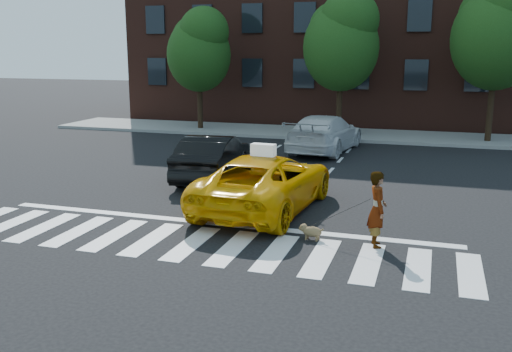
{
  "coord_description": "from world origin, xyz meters",
  "views": [
    {
      "loc": [
        5.14,
        -11.34,
        4.36
      ],
      "look_at": [
        0.75,
        2.51,
        1.1
      ],
      "focal_mm": 40.0,
      "sensor_mm": 36.0,
      "label": 1
    }
  ],
  "objects_px": {
    "tree_mid": "(342,38)",
    "black_sedan": "(213,157)",
    "taxi": "(265,182)",
    "white_suv": "(325,133)",
    "tree_left": "(199,47)",
    "dog": "(310,231)",
    "woman": "(377,209)",
    "tree_right": "(498,28)"
  },
  "relations": [
    {
      "from": "black_sedan",
      "to": "tree_mid",
      "type": "bearing_deg",
      "value": -109.45
    },
    {
      "from": "woman",
      "to": "white_suv",
      "type": "bearing_deg",
      "value": 0.02
    },
    {
      "from": "white_suv",
      "to": "tree_mid",
      "type": "bearing_deg",
      "value": -82.77
    },
    {
      "from": "taxi",
      "to": "dog",
      "type": "bearing_deg",
      "value": 133.32
    },
    {
      "from": "tree_mid",
      "to": "black_sedan",
      "type": "xyz_separation_m",
      "value": [
        -2.53,
        -10.67,
        -4.09
      ]
    },
    {
      "from": "dog",
      "to": "white_suv",
      "type": "bearing_deg",
      "value": 108.99
    },
    {
      "from": "woman",
      "to": "tree_right",
      "type": "bearing_deg",
      "value": -28.79
    },
    {
      "from": "black_sedan",
      "to": "white_suv",
      "type": "relative_size",
      "value": 0.84
    },
    {
      "from": "tree_mid",
      "to": "white_suv",
      "type": "relative_size",
      "value": 1.3
    },
    {
      "from": "black_sedan",
      "to": "woman",
      "type": "height_order",
      "value": "woman"
    },
    {
      "from": "tree_left",
      "to": "woman",
      "type": "relative_size",
      "value": 3.76
    },
    {
      "from": "tree_left",
      "to": "dog",
      "type": "xyz_separation_m",
      "value": [
        9.49,
        -15.89,
        -4.23
      ]
    },
    {
      "from": "tree_left",
      "to": "black_sedan",
      "type": "xyz_separation_m",
      "value": [
        4.97,
        -10.67,
        -3.68
      ]
    },
    {
      "from": "tree_right",
      "to": "black_sedan",
      "type": "height_order",
      "value": "tree_right"
    },
    {
      "from": "dog",
      "to": "black_sedan",
      "type": "bearing_deg",
      "value": 140.57
    },
    {
      "from": "white_suv",
      "to": "woman",
      "type": "height_order",
      "value": "woman"
    },
    {
      "from": "tree_right",
      "to": "dog",
      "type": "xyz_separation_m",
      "value": [
        -5.01,
        -15.89,
        -5.06
      ]
    },
    {
      "from": "tree_left",
      "to": "white_suv",
      "type": "distance_m",
      "value": 9.44
    },
    {
      "from": "taxi",
      "to": "woman",
      "type": "height_order",
      "value": "woman"
    },
    {
      "from": "taxi",
      "to": "white_suv",
      "type": "relative_size",
      "value": 1.02
    },
    {
      "from": "taxi",
      "to": "woman",
      "type": "bearing_deg",
      "value": 150.71
    },
    {
      "from": "tree_left",
      "to": "taxi",
      "type": "relative_size",
      "value": 1.17
    },
    {
      "from": "taxi",
      "to": "black_sedan",
      "type": "distance_m",
      "value": 4.14
    },
    {
      "from": "dog",
      "to": "tree_right",
      "type": "bearing_deg",
      "value": 82.15
    },
    {
      "from": "black_sedan",
      "to": "dog",
      "type": "height_order",
      "value": "black_sedan"
    },
    {
      "from": "taxi",
      "to": "black_sedan",
      "type": "relative_size",
      "value": 1.21
    },
    {
      "from": "white_suv",
      "to": "dog",
      "type": "relative_size",
      "value": 8.74
    },
    {
      "from": "tree_right",
      "to": "dog",
      "type": "height_order",
      "value": "tree_right"
    },
    {
      "from": "taxi",
      "to": "woman",
      "type": "distance_m",
      "value": 3.91
    },
    {
      "from": "tree_mid",
      "to": "dog",
      "type": "relative_size",
      "value": 11.37
    },
    {
      "from": "woman",
      "to": "dog",
      "type": "xyz_separation_m",
      "value": [
        -1.51,
        0.01,
        -0.66
      ]
    },
    {
      "from": "tree_left",
      "to": "tree_mid",
      "type": "bearing_deg",
      "value": -0.0
    },
    {
      "from": "black_sedan",
      "to": "white_suv",
      "type": "xyz_separation_m",
      "value": [
        2.61,
        6.39,
        0.03
      ]
    },
    {
      "from": "woman",
      "to": "dog",
      "type": "height_order",
      "value": "woman"
    },
    {
      "from": "dog",
      "to": "tree_mid",
      "type": "bearing_deg",
      "value": 106.79
    },
    {
      "from": "taxi",
      "to": "white_suv",
      "type": "distance_m",
      "value": 9.46
    },
    {
      "from": "tree_mid",
      "to": "taxi",
      "type": "height_order",
      "value": "tree_mid"
    },
    {
      "from": "black_sedan",
      "to": "taxi",
      "type": "bearing_deg",
      "value": 126.19
    },
    {
      "from": "tree_left",
      "to": "tree_mid",
      "type": "xyz_separation_m",
      "value": [
        7.5,
        -0.0,
        0.41
      ]
    },
    {
      "from": "tree_left",
      "to": "tree_mid",
      "type": "distance_m",
      "value": 7.51
    },
    {
      "from": "dog",
      "to": "tree_left",
      "type": "bearing_deg",
      "value": 130.5
    },
    {
      "from": "tree_left",
      "to": "white_suv",
      "type": "bearing_deg",
      "value": -29.41
    }
  ]
}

